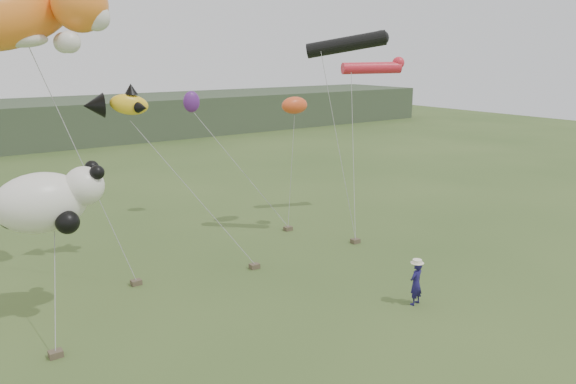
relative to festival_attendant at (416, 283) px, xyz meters
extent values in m
plane|color=#385123|center=(-1.17, 1.09, -0.78)|extent=(120.00, 120.00, 0.00)
cube|color=#2D3D28|center=(-1.17, 46.09, 1.22)|extent=(90.00, 12.00, 4.00)
imported|color=#1A154E|center=(0.00, 0.00, 0.00)|extent=(0.63, 0.47, 1.57)
cube|color=brown|center=(-7.31, 7.30, -0.68)|extent=(0.38, 0.30, 0.20)
cube|color=brown|center=(-2.77, 6.11, -0.68)|extent=(0.38, 0.30, 0.20)
cube|color=brown|center=(2.71, 6.07, -0.68)|extent=(0.38, 0.30, 0.20)
cube|color=brown|center=(-11.12, 3.63, -0.68)|extent=(0.38, 0.30, 0.20)
cube|color=brown|center=(1.28, 9.42, -0.68)|extent=(0.38, 0.30, 0.20)
ellipsoid|color=orange|center=(-10.29, 9.59, 9.07)|extent=(5.96, 3.91, 3.57)
sphere|color=orange|center=(-8.17, 8.53, 9.38)|extent=(1.91, 1.91, 1.91)
sphere|color=silver|center=(-7.75, 8.21, 8.96)|extent=(0.95, 0.95, 0.95)
ellipsoid|color=silver|center=(-10.08, 9.27, 8.22)|extent=(1.86, 0.93, 0.58)
sphere|color=silver|center=(-8.81, 7.90, 8.11)|extent=(0.74, 0.74, 0.74)
sphere|color=silver|center=(-8.60, 9.38, 8.11)|extent=(0.74, 0.74, 0.74)
ellipsoid|color=yellow|center=(-6.33, 9.48, 5.80)|extent=(1.70, 0.89, 1.04)
cone|color=black|center=(-7.62, 9.80, 5.80)|extent=(0.89, 1.07, 0.97)
cone|color=black|center=(-6.22, 9.48, 6.39)|extent=(0.54, 0.54, 0.43)
cone|color=black|center=(-6.01, 8.94, 5.69)|extent=(0.57, 0.60, 0.43)
cone|color=black|center=(-6.01, 10.01, 5.69)|extent=(0.57, 0.60, 0.43)
cylinder|color=black|center=(2.55, 6.86, 8.12)|extent=(2.92, 2.95, 1.21)
sphere|color=black|center=(4.11, 6.31, 8.40)|extent=(0.69, 0.69, 0.69)
cylinder|color=red|center=(6.39, 9.23, 7.01)|extent=(3.12, 1.70, 0.62)
sphere|color=red|center=(7.80, 8.73, 7.26)|extent=(0.62, 0.62, 0.62)
ellipsoid|color=white|center=(-10.56, 6.22, 3.19)|extent=(2.86, 1.91, 1.91)
sphere|color=white|center=(-9.29, 5.90, 3.61)|extent=(1.27, 1.27, 1.27)
sphere|color=black|center=(-8.97, 5.47, 4.09)|extent=(0.47, 0.47, 0.47)
sphere|color=black|center=(-8.86, 6.37, 4.09)|extent=(0.47, 0.47, 0.47)
sphere|color=black|center=(-10.03, 5.37, 2.66)|extent=(0.74, 0.74, 0.74)
sphere|color=black|center=(-11.41, 6.53, 2.77)|extent=(0.74, 0.74, 0.74)
ellipsoid|color=#EB5123|center=(1.84, 9.67, 5.33)|extent=(1.40, 0.82, 0.82)
ellipsoid|color=#5A207B|center=(-1.37, 14.19, 5.34)|extent=(0.89, 0.59, 1.09)
camera|label=1|loc=(-14.14, -12.14, 7.76)|focal=35.00mm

